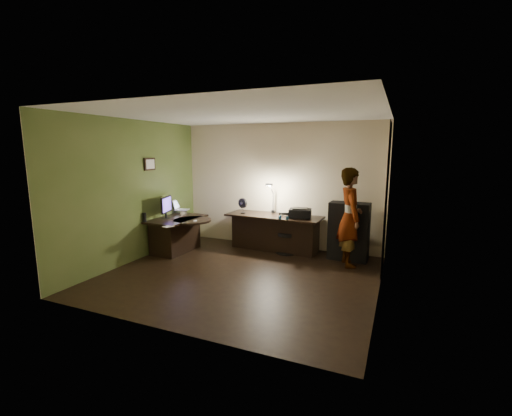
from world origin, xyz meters
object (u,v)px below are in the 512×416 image
at_px(desk_right, 274,233).
at_px(cabinet, 349,231).
at_px(desk_left, 177,235).
at_px(monitor, 166,211).
at_px(office_chair, 287,234).
at_px(person, 350,217).

height_order(desk_right, cabinet, cabinet).
distance_m(desk_left, monitor, 0.56).
distance_m(cabinet, office_chair, 1.25).
bearing_deg(person, office_chair, 55.41).
height_order(desk_left, cabinet, cabinet).
bearing_deg(desk_left, monitor, -149.58).
relative_size(monitor, office_chair, 0.64).
bearing_deg(desk_right, person, -9.45).
xyz_separation_m(desk_left, monitor, (-0.19, -0.10, 0.52)).
distance_m(desk_right, monitor, 2.32).
bearing_deg(office_chair, desk_left, 179.51).
bearing_deg(cabinet, desk_left, -163.57).
bearing_deg(monitor, cabinet, -2.11).
bearing_deg(desk_left, person, 10.52).
bearing_deg(cabinet, desk_right, -178.52).
relative_size(desk_left, office_chair, 1.53).
relative_size(desk_right, cabinet, 1.80).
distance_m(cabinet, monitor, 3.74).
bearing_deg(person, desk_left, 75.97).
relative_size(desk_left, person, 0.69).
bearing_deg(monitor, desk_right, 8.70).
xyz_separation_m(desk_left, person, (3.46, 0.53, 0.55)).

